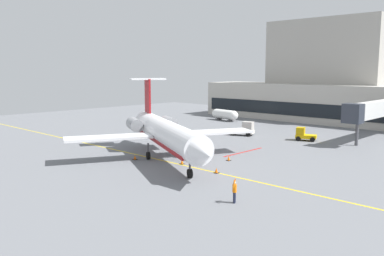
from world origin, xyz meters
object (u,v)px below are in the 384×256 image
fuel_tank (225,114)px  pushback_tractor (304,135)px  belt_loader (244,129)px  regional_jet (165,133)px  marshaller (235,191)px

fuel_tank → pushback_tractor: bearing=-24.2°
pushback_tractor → belt_loader: 9.53m
regional_jet → pushback_tractor: size_ratio=7.82×
pushback_tractor → marshaller: bearing=-71.0°
belt_loader → marshaller: 33.93m
pushback_tractor → marshaller: (10.32, -30.05, 0.10)m
belt_loader → marshaller: belt_loader is taller
regional_jet → belt_loader: (-3.85, 20.67, -2.14)m
belt_loader → marshaller: (19.56, -27.72, -0.04)m
belt_loader → marshaller: bearing=-54.8°
fuel_tank → marshaller: bearing=-50.0°
regional_jet → pushback_tractor: bearing=76.8°
regional_jet → marshaller: bearing=-24.1°
fuel_tank → belt_loader: bearing=-41.7°
regional_jet → pushback_tractor: regional_jet is taller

